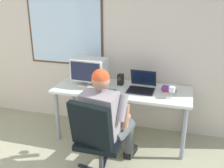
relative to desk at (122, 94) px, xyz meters
The scene contains 10 objects.
wall_rear 0.90m from the desk, 125.00° to the left, with size 5.55×0.08×2.82m.
desk is the anchor object (origin of this frame).
office_chair 0.92m from the desk, 93.52° to the right, with size 0.60×0.63×0.97m.
person_seated 0.67m from the desk, 91.29° to the right, with size 0.59×0.79×1.25m.
crt_monitor 0.55m from the desk, behind, with size 0.46×0.31×0.37m.
laptop 0.29m from the desk, 11.90° to the left, with size 0.35×0.35×0.24m.
wine_glass 0.68m from the desk, 12.25° to the right, with size 0.08×0.08×0.15m.
desk_speaker 0.21m from the desk, 114.07° to the left, with size 0.08×0.10×0.15m.
book_stack 0.60m from the desk, ahead, with size 0.19×0.13×0.05m.
cd_case 0.20m from the desk, 133.02° to the right, with size 0.16×0.15×0.01m.
Camera 1 is at (1.04, -0.99, 2.06)m, focal length 43.60 mm.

